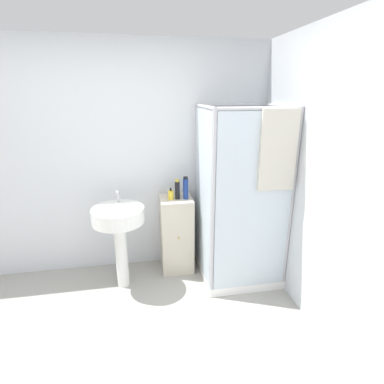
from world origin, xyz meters
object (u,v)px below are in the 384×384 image
at_px(shampoo_bottle_tall_black, 177,190).
at_px(lotion_bottle_white, 177,190).
at_px(sink, 119,224).
at_px(soap_dispenser, 171,195).
at_px(shampoo_bottle_blue, 186,188).

relative_size(shampoo_bottle_tall_black, lotion_bottle_white, 1.41).
relative_size(sink, shampoo_bottle_tall_black, 4.65).
distance_m(sink, lotion_bottle_white, 0.74).
distance_m(soap_dispenser, shampoo_bottle_tall_black, 0.09).
relative_size(sink, shampoo_bottle_blue, 4.11).
bearing_deg(lotion_bottle_white, shampoo_bottle_tall_black, -96.01).
xyz_separation_m(soap_dispenser, lotion_bottle_white, (0.08, 0.10, 0.01)).
bearing_deg(lotion_bottle_white, shampoo_bottle_blue, -56.33).
relative_size(shampoo_bottle_tall_black, shampoo_bottle_blue, 0.88).
xyz_separation_m(sink, soap_dispenser, (0.55, 0.21, 0.21)).
bearing_deg(sink, shampoo_bottle_tall_black, 18.20).
xyz_separation_m(sink, shampoo_bottle_tall_black, (0.63, 0.21, 0.27)).
bearing_deg(shampoo_bottle_blue, lotion_bottle_white, 123.67).
relative_size(sink, lotion_bottle_white, 6.57).
xyz_separation_m(soap_dispenser, shampoo_bottle_blue, (0.16, -0.02, 0.07)).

